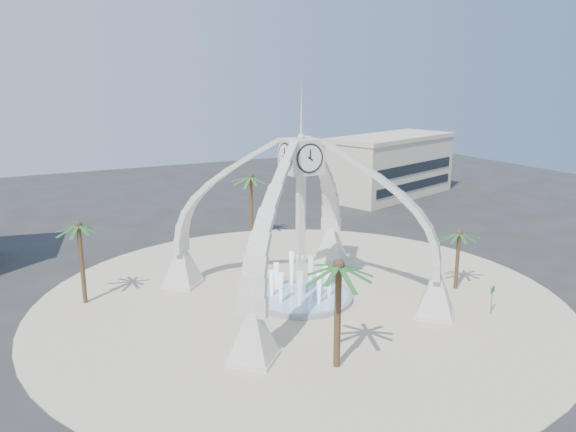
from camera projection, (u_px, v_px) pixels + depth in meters
name	position (u px, v px, depth m)	size (l,w,h in m)	color
ground	(300.00, 299.00, 43.06)	(140.00, 140.00, 0.00)	#282828
plaza	(300.00, 299.00, 43.05)	(40.00, 40.00, 0.06)	beige
clock_tower	(301.00, 217.00, 41.48)	(17.94, 17.94, 16.30)	silver
fountain	(300.00, 296.00, 42.99)	(8.00, 8.00, 3.62)	#98989B
building_ne	(391.00, 166.00, 79.53)	(21.87, 14.17, 8.60)	beige
palm_east	(459.00, 234.00, 44.03)	(3.89, 3.89, 5.33)	brown
palm_west	(78.00, 226.00, 40.86)	(3.74, 3.74, 6.82)	brown
palm_north	(251.00, 177.00, 57.60)	(4.76, 4.76, 7.43)	brown
palm_south	(339.00, 267.00, 31.54)	(5.54, 5.54, 7.14)	brown
street_sign	(492.00, 294.00, 39.93)	(0.77, 0.34, 2.24)	slate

